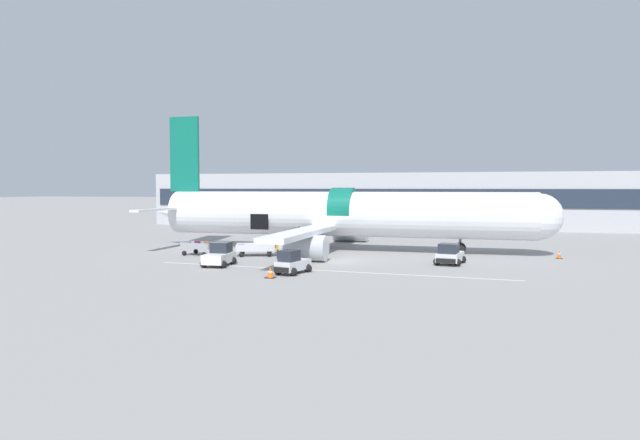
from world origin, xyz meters
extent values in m
plane|color=gray|center=(0.00, 0.00, 0.00)|extent=(500.00, 500.00, 0.00)
cube|color=silver|center=(0.34, -5.10, 0.00)|extent=(25.82, 1.83, 0.01)
cube|color=#B2B2B7|center=(0.00, 41.51, 3.85)|extent=(75.50, 12.02, 7.71)
cube|color=#232D3D|center=(0.00, 35.44, 4.24)|extent=(73.99, 0.16, 2.47)
cylinder|color=white|center=(-1.35, 7.41, 3.30)|extent=(33.17, 4.02, 4.02)
sphere|color=white|center=(15.24, 7.41, 3.30)|extent=(3.82, 3.82, 3.82)
cone|color=white|center=(-17.94, 7.41, 3.30)|extent=(4.62, 3.70, 3.70)
cylinder|color=#0F6B56|center=(-1.35, 7.37, 3.66)|extent=(1.99, 4.03, 4.03)
cube|color=#0F6B56|center=(-17.18, 7.41, 8.91)|extent=(3.01, 0.28, 7.21)
cube|color=white|center=(-17.40, 3.28, 3.70)|extent=(0.89, 8.25, 0.20)
cube|color=white|center=(-17.40, 11.54, 3.70)|extent=(0.89, 8.25, 0.20)
cube|color=white|center=(-2.68, -0.56, 2.19)|extent=(2.11, 14.74, 0.40)
cube|color=white|center=(-2.68, 15.38, 2.19)|extent=(2.11, 14.74, 0.40)
cylinder|color=#B2B7BF|center=(-2.48, -0.79, 1.04)|extent=(3.48, 2.00, 2.00)
cylinder|color=#B2B7BF|center=(-2.48, 15.61, 1.04)|extent=(3.48, 2.00, 2.00)
cube|color=black|center=(-8.65, 5.42, 2.59)|extent=(1.70, 0.12, 1.40)
cylinder|color=#56565B|center=(8.93, 7.41, 1.40)|extent=(0.22, 0.22, 1.79)
sphere|color=black|center=(8.93, 7.41, 0.50)|extent=(1.01, 1.01, 1.01)
cylinder|color=#56565B|center=(-4.67, 4.70, 1.40)|extent=(0.22, 0.22, 1.79)
sphere|color=black|center=(-4.67, 4.70, 0.50)|extent=(1.01, 1.01, 1.01)
cylinder|color=#56565B|center=(-4.67, 10.12, 1.40)|extent=(0.22, 0.22, 1.79)
sphere|color=black|center=(-4.67, 10.12, 0.50)|extent=(1.01, 1.01, 1.01)
cube|color=silver|center=(-7.68, -4.97, 0.58)|extent=(1.71, 3.04, 0.69)
cube|color=#232833|center=(-7.71, -4.45, 1.31)|extent=(1.37, 1.41, 0.76)
cube|color=black|center=(-7.78, -3.44, 0.45)|extent=(1.37, 0.21, 0.35)
sphere|color=black|center=(-7.03, -3.92, 0.28)|extent=(0.56, 0.56, 0.56)
sphere|color=black|center=(-8.46, -4.01, 0.28)|extent=(0.56, 0.56, 0.56)
sphere|color=black|center=(-6.89, -5.92, 0.28)|extent=(0.56, 0.56, 0.56)
sphere|color=black|center=(-8.33, -6.01, 0.28)|extent=(0.56, 0.56, 0.56)
cube|color=silver|center=(8.43, 0.59, 0.56)|extent=(2.00, 3.16, 0.63)
cube|color=#232833|center=(8.35, 0.08, 1.23)|extent=(1.52, 1.51, 0.71)
cube|color=black|center=(8.20, -0.92, 0.43)|extent=(1.42, 0.33, 0.32)
sphere|color=black|center=(7.54, -0.29, 0.28)|extent=(0.56, 0.56, 0.56)
sphere|color=black|center=(9.01, -0.51, 0.28)|extent=(0.56, 0.56, 0.56)
sphere|color=black|center=(7.84, 1.70, 0.28)|extent=(0.56, 0.56, 0.56)
sphere|color=black|center=(9.31, 1.48, 0.28)|extent=(0.56, 0.56, 0.56)
cube|color=silver|center=(-1.35, -6.91, 0.56)|extent=(1.81, 2.99, 0.64)
cube|color=#232833|center=(-1.46, -7.38, 1.24)|extent=(1.28, 1.46, 0.72)
cube|color=black|center=(-1.68, -8.32, 0.43)|extent=(1.08, 0.36, 0.32)
sphere|color=black|center=(-2.12, -7.70, 0.28)|extent=(0.56, 0.56, 0.56)
sphere|color=black|center=(-1.01, -7.96, 0.28)|extent=(0.56, 0.56, 0.56)
sphere|color=black|center=(-1.69, -5.86, 0.28)|extent=(0.56, 0.56, 0.56)
sphere|color=black|center=(-0.57, -6.12, 0.28)|extent=(0.56, 0.56, 0.56)
cube|color=silver|center=(-7.43, 1.48, 0.46)|extent=(3.59, 2.60, 0.05)
cube|color=silver|center=(-5.94, 2.03, 0.76)|extent=(0.60, 1.49, 0.53)
cube|color=silver|center=(-7.17, 0.77, 0.76)|extent=(3.00, 1.16, 0.53)
cube|color=silver|center=(-7.69, 2.19, 0.76)|extent=(3.00, 1.16, 0.53)
cube|color=#333338|center=(-5.49, 2.20, 0.27)|extent=(0.87, 0.39, 0.06)
sphere|color=black|center=(-6.09, 1.14, 0.20)|extent=(0.40, 0.40, 0.40)
sphere|color=black|center=(-6.64, 2.61, 0.20)|extent=(0.40, 0.40, 0.40)
sphere|color=black|center=(-8.22, 0.34, 0.20)|extent=(0.40, 0.40, 0.40)
sphere|color=black|center=(-8.77, 1.82, 0.20)|extent=(0.40, 0.40, 0.40)
cube|color=#2D2D33|center=(-8.57, 1.14, 0.72)|extent=(0.53, 0.36, 0.47)
cube|color=#2D2D33|center=(-6.26, 1.59, 0.71)|extent=(0.49, 0.31, 0.45)
cube|color=#999BA0|center=(-12.11, 0.60, 0.62)|extent=(3.18, 2.05, 0.05)
cube|color=#999BA0|center=(-10.69, 0.32, 0.87)|extent=(0.35, 1.49, 0.45)
cube|color=#999BA0|center=(-12.25, -0.11, 0.87)|extent=(2.84, 0.62, 0.45)
cube|color=#999BA0|center=(-11.97, 1.31, 0.87)|extent=(2.84, 0.62, 0.45)
cube|color=#333338|center=(-10.22, 0.22, 0.36)|extent=(0.90, 0.25, 0.06)
sphere|color=black|center=(-11.24, -0.34, 0.20)|extent=(0.40, 0.40, 0.40)
sphere|color=black|center=(-10.95, 1.13, 0.20)|extent=(0.40, 0.40, 0.40)
sphere|color=black|center=(-13.26, 0.06, 0.20)|extent=(0.40, 0.40, 0.40)
sphere|color=black|center=(-12.97, 1.54, 0.20)|extent=(0.40, 0.40, 0.40)
cube|color=#721951|center=(-12.15, 0.28, 0.93)|extent=(0.56, 0.42, 0.57)
cube|color=olive|center=(-11.23, 0.23, 0.94)|extent=(0.57, 0.30, 0.59)
cube|color=#1E2347|center=(-11.48, 0.73, 0.87)|extent=(0.48, 0.39, 0.45)
cube|color=#4C1E1E|center=(-12.46, 0.99, 0.82)|extent=(0.52, 0.28, 0.34)
cylinder|color=#1E2338|center=(-4.95, 0.22, 0.38)|extent=(0.29, 0.29, 0.76)
cylinder|color=orange|center=(-4.95, 0.22, 1.06)|extent=(0.38, 0.38, 0.60)
sphere|color=beige|center=(-4.95, 0.22, 1.47)|extent=(0.21, 0.21, 0.21)
cylinder|color=orange|center=(-4.94, 0.43, 1.00)|extent=(0.12, 0.12, 0.55)
cylinder|color=orange|center=(-4.96, 0.01, 1.00)|extent=(0.12, 0.12, 0.55)
cylinder|color=black|center=(-4.15, 1.88, 0.42)|extent=(0.43, 0.43, 0.84)
cylinder|color=orange|center=(-4.15, 1.88, 1.17)|extent=(0.55, 0.55, 0.66)
sphere|color=#9E7556|center=(-4.15, 1.88, 1.61)|extent=(0.23, 0.23, 0.23)
cylinder|color=orange|center=(-3.97, 2.03, 1.09)|extent=(0.18, 0.18, 0.61)
cylinder|color=orange|center=(-4.33, 1.73, 1.09)|extent=(0.18, 0.18, 0.61)
cylinder|color=black|center=(-6.28, 4.07, 0.43)|extent=(0.41, 0.41, 0.86)
cylinder|color=#CCE523|center=(-6.28, 4.07, 1.21)|extent=(0.52, 0.52, 0.68)
sphere|color=tan|center=(-6.28, 4.07, 1.67)|extent=(0.24, 0.24, 0.24)
cylinder|color=#CCE523|center=(-6.05, 3.98, 1.13)|extent=(0.17, 0.17, 0.63)
cylinder|color=#CCE523|center=(-6.50, 4.16, 1.13)|extent=(0.17, 0.17, 0.63)
cube|color=black|center=(16.69, 6.33, 0.01)|extent=(0.46, 0.46, 0.03)
cone|color=orange|center=(16.69, 6.33, 0.35)|extent=(0.34, 0.34, 0.71)
cylinder|color=white|center=(16.69, 6.33, 0.39)|extent=(0.20, 0.20, 0.08)
cube|color=black|center=(-2.16, -9.01, 0.01)|extent=(0.64, 0.64, 0.03)
cone|color=orange|center=(-2.16, -9.01, 0.35)|extent=(0.47, 0.47, 0.70)
cylinder|color=white|center=(-2.16, -9.01, 0.38)|extent=(0.27, 0.27, 0.08)
camera|label=1|loc=(10.49, -42.49, 5.72)|focal=32.00mm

